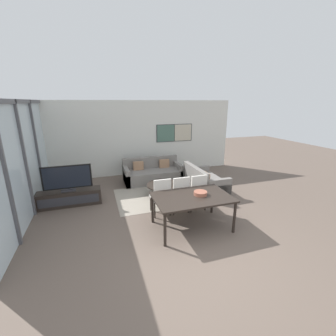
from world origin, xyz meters
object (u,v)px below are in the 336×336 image
object	(u,v)px
sofa_side	(203,183)
dining_chair_centre	(180,193)
dining_table	(192,199)
coffee_table	(164,187)
fruit_bowl	(200,193)
sofa_main	(152,173)
dining_chair_left	(161,195)
tv_console	(70,198)
television	(67,178)
dining_chair_right	(197,190)

from	to	relation	value
sofa_side	dining_chair_centre	bearing A→B (deg)	131.86
dining_table	sofa_side	bearing A→B (deg)	56.53
dining_table	dining_chair_centre	distance (m)	0.78
coffee_table	dining_table	world-z (taller)	dining_table
fruit_bowl	coffee_table	bearing A→B (deg)	97.79
sofa_main	fruit_bowl	xyz separation A→B (m)	(0.26, -3.31, 0.53)
coffee_table	dining_chair_left	bearing A→B (deg)	-110.82
tv_console	television	bearing A→B (deg)	90.00
sofa_side	dining_chair_right	size ratio (longest dim) A/B	1.57
dining_chair_left	fruit_bowl	xyz separation A→B (m)	(0.68, -0.76, 0.26)
dining_chair_right	fruit_bowl	xyz separation A→B (m)	(-0.28, -0.75, 0.26)
sofa_main	dining_chair_right	distance (m)	2.62
television	coffee_table	distance (m)	2.71
dining_table	fruit_bowl	bearing A→B (deg)	4.80
sofa_main	dining_chair_centre	size ratio (longest dim) A/B	2.08
tv_console	coffee_table	bearing A→B (deg)	-3.92
dining_chair_right	tv_console	bearing A→B (deg)	157.64
sofa_main	coffee_table	xyz separation A→B (m)	(0.00, -1.42, 0.01)
television	dining_chair_centre	size ratio (longest dim) A/B	1.28
television	sofa_side	world-z (taller)	television
dining_chair_right	sofa_side	bearing A→B (deg)	55.58
dining_chair_centre	dining_chair_right	bearing A→B (deg)	0.24
television	dining_chair_right	bearing A→B (deg)	-22.37
dining_chair_centre	tv_console	bearing A→B (deg)	154.11
television	dining_chair_centre	world-z (taller)	television
sofa_side	dining_table	bearing A→B (deg)	146.53
dining_chair_left	fruit_bowl	world-z (taller)	dining_chair_left
dining_chair_centre	fruit_bowl	xyz separation A→B (m)	(0.20, -0.75, 0.26)
sofa_main	fruit_bowl	size ratio (longest dim) A/B	6.83
television	coffee_table	xyz separation A→B (m)	(2.65, -0.18, -0.50)
dining_chair_right	fruit_bowl	bearing A→B (deg)	-110.41
dining_chair_centre	fruit_bowl	distance (m)	0.82
dining_chair_left	dining_table	bearing A→B (deg)	-58.20
coffee_table	dining_chair_left	size ratio (longest dim) A/B	1.07
dining_chair_right	dining_chair_left	bearing A→B (deg)	179.52
tv_console	television	size ratio (longest dim) A/B	1.32
coffee_table	dining_chair_right	xyz separation A→B (m)	(0.54, -1.13, 0.26)
dining_chair_left	dining_chair_right	distance (m)	0.97
dining_chair_left	coffee_table	bearing A→B (deg)	69.18
television	coffee_table	bearing A→B (deg)	-3.93
dining_chair_left	dining_chair_centre	bearing A→B (deg)	-1.20
sofa_side	dining_chair_left	distance (m)	2.07
sofa_side	dining_table	size ratio (longest dim) A/B	0.91
dining_chair_centre	fruit_bowl	bearing A→B (deg)	-74.93
television	coffee_table	world-z (taller)	television
dining_chair_centre	fruit_bowl	world-z (taller)	dining_chair_centre
coffee_table	dining_chair_right	size ratio (longest dim) A/B	1.07
tv_console	dining_chair_left	size ratio (longest dim) A/B	1.68
coffee_table	dining_table	bearing A→B (deg)	-88.33
coffee_table	dining_chair_centre	xyz separation A→B (m)	(0.06, -1.13, 0.26)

